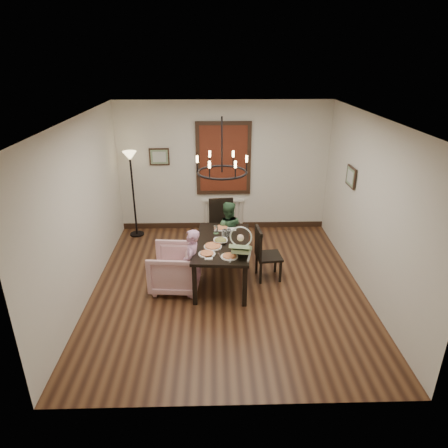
{
  "coord_description": "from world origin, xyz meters",
  "views": [
    {
      "loc": [
        -0.22,
        -5.82,
        3.66
      ],
      "look_at": [
        -0.05,
        0.24,
        1.05
      ],
      "focal_mm": 32.0,
      "sensor_mm": 36.0,
      "label": 1
    }
  ],
  "objects_px": {
    "seated_man": "(227,236)",
    "floor_lamp": "(134,196)",
    "chair_right": "(269,253)",
    "dining_table": "(222,246)",
    "armchair": "(175,268)",
    "elderly_woman": "(192,268)",
    "baby_bouncer": "(241,246)",
    "chair_far": "(223,228)",
    "drinking_glass": "(225,233)"
  },
  "relations": [
    {
      "from": "seated_man",
      "to": "chair_far",
      "type": "bearing_deg",
      "value": -70.33
    },
    {
      "from": "dining_table",
      "to": "chair_right",
      "type": "height_order",
      "value": "chair_right"
    },
    {
      "from": "chair_right",
      "to": "floor_lamp",
      "type": "distance_m",
      "value": 3.26
    },
    {
      "from": "dining_table",
      "to": "armchair",
      "type": "xyz_separation_m",
      "value": [
        -0.79,
        -0.2,
        -0.29
      ]
    },
    {
      "from": "drinking_glass",
      "to": "floor_lamp",
      "type": "relative_size",
      "value": 0.08
    },
    {
      "from": "baby_bouncer",
      "to": "drinking_glass",
      "type": "bearing_deg",
      "value": 120.14
    },
    {
      "from": "chair_right",
      "to": "elderly_woman",
      "type": "height_order",
      "value": "chair_right"
    },
    {
      "from": "chair_right",
      "to": "elderly_woman",
      "type": "bearing_deg",
      "value": 104.17
    },
    {
      "from": "armchair",
      "to": "baby_bouncer",
      "type": "height_order",
      "value": "baby_bouncer"
    },
    {
      "from": "elderly_woman",
      "to": "floor_lamp",
      "type": "distance_m",
      "value": 2.73
    },
    {
      "from": "floor_lamp",
      "to": "armchair",
      "type": "bearing_deg",
      "value": -64.61
    },
    {
      "from": "chair_far",
      "to": "baby_bouncer",
      "type": "relative_size",
      "value": 2.16
    },
    {
      "from": "elderly_woman",
      "to": "seated_man",
      "type": "relative_size",
      "value": 0.97
    },
    {
      "from": "chair_far",
      "to": "armchair",
      "type": "relative_size",
      "value": 1.34
    },
    {
      "from": "armchair",
      "to": "baby_bouncer",
      "type": "distance_m",
      "value": 1.24
    },
    {
      "from": "chair_far",
      "to": "seated_man",
      "type": "distance_m",
      "value": 0.3
    },
    {
      "from": "chair_far",
      "to": "chair_right",
      "type": "bearing_deg",
      "value": -58.6
    },
    {
      "from": "chair_right",
      "to": "seated_man",
      "type": "xyz_separation_m",
      "value": [
        -0.69,
        0.69,
        0.01
      ]
    },
    {
      "from": "chair_right",
      "to": "floor_lamp",
      "type": "height_order",
      "value": "floor_lamp"
    },
    {
      "from": "seated_man",
      "to": "baby_bouncer",
      "type": "height_order",
      "value": "baby_bouncer"
    },
    {
      "from": "chair_right",
      "to": "baby_bouncer",
      "type": "distance_m",
      "value": 0.89
    },
    {
      "from": "drinking_glass",
      "to": "floor_lamp",
      "type": "xyz_separation_m",
      "value": [
        -1.86,
        1.79,
        0.08
      ]
    },
    {
      "from": "armchair",
      "to": "elderly_woman",
      "type": "height_order",
      "value": "elderly_woman"
    },
    {
      "from": "armchair",
      "to": "elderly_woman",
      "type": "bearing_deg",
      "value": 61.39
    },
    {
      "from": "elderly_woman",
      "to": "drinking_glass",
      "type": "xyz_separation_m",
      "value": [
        0.54,
        0.57,
        0.35
      ]
    },
    {
      "from": "chair_right",
      "to": "dining_table",
      "type": "bearing_deg",
      "value": 89.54
    },
    {
      "from": "chair_right",
      "to": "drinking_glass",
      "type": "bearing_deg",
      "value": 77.06
    },
    {
      "from": "armchair",
      "to": "floor_lamp",
      "type": "distance_m",
      "value": 2.45
    },
    {
      "from": "dining_table",
      "to": "elderly_woman",
      "type": "height_order",
      "value": "elderly_woman"
    },
    {
      "from": "elderly_woman",
      "to": "drinking_glass",
      "type": "distance_m",
      "value": 0.86
    },
    {
      "from": "chair_far",
      "to": "seated_man",
      "type": "relative_size",
      "value": 1.11
    },
    {
      "from": "dining_table",
      "to": "elderly_woman",
      "type": "relative_size",
      "value": 1.75
    },
    {
      "from": "drinking_glass",
      "to": "armchair",
      "type": "bearing_deg",
      "value": -156.09
    },
    {
      "from": "elderly_woman",
      "to": "drinking_glass",
      "type": "relative_size",
      "value": 6.22
    },
    {
      "from": "baby_bouncer",
      "to": "floor_lamp",
      "type": "relative_size",
      "value": 0.28
    },
    {
      "from": "baby_bouncer",
      "to": "chair_right",
      "type": "bearing_deg",
      "value": 58.39
    },
    {
      "from": "chair_far",
      "to": "floor_lamp",
      "type": "distance_m",
      "value": 2.09
    },
    {
      "from": "chair_far",
      "to": "elderly_woman",
      "type": "height_order",
      "value": "chair_far"
    },
    {
      "from": "dining_table",
      "to": "chair_right",
      "type": "distance_m",
      "value": 0.83
    },
    {
      "from": "dining_table",
      "to": "baby_bouncer",
      "type": "relative_size",
      "value": 3.3
    },
    {
      "from": "dining_table",
      "to": "seated_man",
      "type": "relative_size",
      "value": 1.7
    },
    {
      "from": "dining_table",
      "to": "seated_man",
      "type": "bearing_deg",
      "value": 85.81
    },
    {
      "from": "dining_table",
      "to": "baby_bouncer",
      "type": "xyz_separation_m",
      "value": [
        0.28,
        -0.5,
        0.25
      ]
    },
    {
      "from": "dining_table",
      "to": "drinking_glass",
      "type": "bearing_deg",
      "value": 79.55
    },
    {
      "from": "drinking_glass",
      "to": "floor_lamp",
      "type": "height_order",
      "value": "floor_lamp"
    },
    {
      "from": "elderly_woman",
      "to": "baby_bouncer",
      "type": "relative_size",
      "value": 1.89
    },
    {
      "from": "seated_man",
      "to": "drinking_glass",
      "type": "height_order",
      "value": "seated_man"
    },
    {
      "from": "seated_man",
      "to": "floor_lamp",
      "type": "height_order",
      "value": "floor_lamp"
    },
    {
      "from": "seated_man",
      "to": "floor_lamp",
      "type": "bearing_deg",
      "value": -27.96
    },
    {
      "from": "seated_man",
      "to": "baby_bouncer",
      "type": "bearing_deg",
      "value": 100.94
    }
  ]
}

